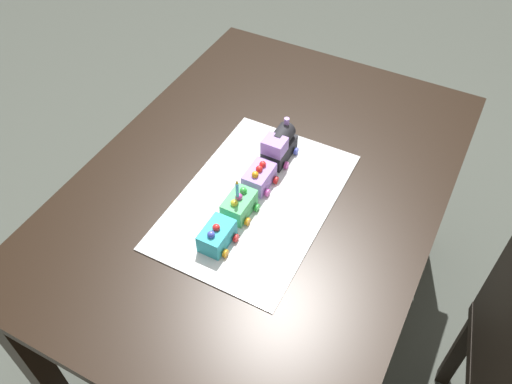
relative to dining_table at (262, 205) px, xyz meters
The scene contains 8 objects.
ground_plane 0.63m from the dining_table, ahead, with size 8.00×8.00×0.00m, color #474C44.
dining_table is the anchor object (origin of this frame).
cake_board 0.13m from the dining_table, 13.79° to the left, with size 0.60×0.40×0.00m, color silver.
cake_locomotive 0.19m from the dining_table, behind, with size 0.14×0.08×0.12m.
cake_car_hopper_lavender 0.14m from the dining_table, 10.85° to the left, with size 0.10×0.08×0.07m.
cake_car_flatbed_mint_green 0.20m from the dining_table, ahead, with size 0.10×0.08×0.07m.
cake_car_tanker_turquoise 0.29m from the dining_table, ahead, with size 0.10×0.08×0.07m.
birthday_candle 0.26m from the dining_table, ahead, with size 0.01×0.01×0.06m.
Camera 1 is at (0.95, 0.47, 1.84)m, focal length 36.91 mm.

